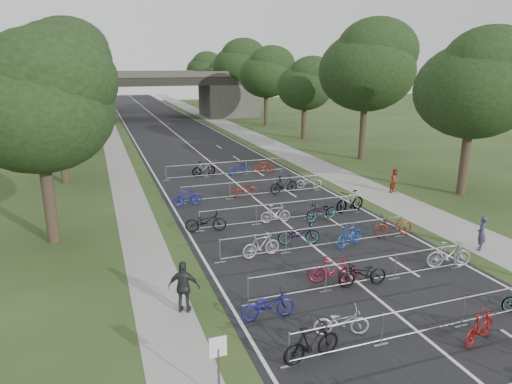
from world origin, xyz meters
TOP-DOWN VIEW (x-y plane):
  - road at (0.00, 50.00)m, footprint 11.00×140.00m
  - sidewalk_right at (8.00, 50.00)m, footprint 3.00×140.00m
  - sidewalk_left at (-7.50, 50.00)m, footprint 2.00×140.00m
  - lane_markings at (0.00, 50.00)m, footprint 0.12×140.00m
  - overpass_bridge at (0.00, 65.00)m, footprint 31.00×8.00m
  - park_sign at (-6.80, 3.00)m, footprint 0.45×0.06m
  - tree_left_0 at (-11.39, 15.93)m, footprint 6.72×6.72m
  - tree_right_0 at (13.11, 15.93)m, footprint 7.17×7.17m
  - tree_left_1 at (-11.39, 27.93)m, footprint 7.56×7.56m
  - tree_right_1 at (13.11, 27.93)m, footprint 8.18×8.18m
  - tree_left_2 at (-11.39, 39.93)m, footprint 8.40×8.40m
  - tree_right_2 at (13.11, 39.93)m, footprint 6.16×6.16m
  - tree_left_3 at (-11.39, 51.93)m, footprint 6.72×6.72m
  - tree_right_3 at (13.11, 51.93)m, footprint 7.17×7.17m
  - tree_left_4 at (-11.39, 63.93)m, footprint 7.56×7.56m
  - tree_right_4 at (13.11, 63.93)m, footprint 8.18×8.18m
  - tree_left_5 at (-11.39, 75.93)m, footprint 8.40×8.40m
  - tree_right_5 at (13.11, 75.93)m, footprint 6.16×6.16m
  - tree_left_6 at (-11.39, 87.93)m, footprint 6.72×6.72m
  - tree_right_6 at (13.11, 87.93)m, footprint 7.17×7.17m
  - barrier_row_1 at (0.00, 3.60)m, footprint 9.70×0.08m
  - barrier_row_2 at (0.00, 7.20)m, footprint 9.70×0.08m
  - barrier_row_3 at (0.00, 11.00)m, footprint 9.70×0.08m
  - barrier_row_4 at (0.00, 15.00)m, footprint 9.70×0.08m
  - barrier_row_5 at (0.00, 20.00)m, footprint 9.70×0.08m
  - barrier_row_6 at (0.00, 26.00)m, footprint 9.70×0.08m
  - bike_4 at (-3.87, 3.67)m, footprint 1.95×0.78m
  - bike_5 at (-2.41, 4.51)m, footprint 1.87×1.09m
  - bike_6 at (1.39, 2.75)m, footprint 1.77×1.00m
  - bike_8 at (-4.25, 6.18)m, footprint 1.90×0.73m
  - bike_9 at (-1.01, 7.66)m, footprint 1.97×1.33m
  - bike_10 at (-0.01, 7.11)m, footprint 2.03×0.88m
  - bike_11 at (4.30, 7.35)m, footprint 2.01×0.95m
  - bike_12 at (-2.73, 11.00)m, footprint 1.87×0.74m
  - bike_13 at (-0.54, 11.78)m, footprint 2.08×1.11m
  - bike_14 at (1.59, 10.75)m, footprint 1.88×1.15m
  - bike_15 at (4.30, 11.17)m, footprint 2.13×0.85m
  - bike_16 at (-4.30, 14.88)m, footprint 2.19×1.07m
  - bike_17 at (-0.45, 14.94)m, footprint 1.70×0.61m
  - bike_18 at (2.04, 14.45)m, footprint 2.04×1.00m
  - bike_19 at (4.30, 15.30)m, footprint 2.11×0.98m
  - bike_20 at (-4.30, 19.54)m, footprint 1.77×0.57m
  - bike_21 at (-0.59, 20.23)m, footprint 1.83×0.68m
  - bike_22 at (2.17, 19.99)m, footprint 2.15×0.94m
  - bike_23 at (4.30, 20.66)m, footprint 1.84×1.06m
  - bike_25 at (-1.66, 26.54)m, footprint 1.86×0.66m
  - bike_26 at (0.98, 26.11)m, footprint 2.04×1.35m
  - bike_27 at (2.95, 25.89)m, footprint 1.73×0.77m
  - pedestrian_a at (7.01, 8.36)m, footprint 0.71×0.68m
  - pedestrian_b at (9.18, 17.82)m, footprint 0.97×0.88m
  - pedestrian_c at (-6.80, 7.54)m, footprint 1.18×0.84m

SIDE VIEW (x-z plane):
  - lane_markings at x=0.00m, z-range 0.00..0.00m
  - road at x=0.00m, z-range 0.00..0.01m
  - sidewalk_right at x=8.00m, z-range 0.00..0.01m
  - sidewalk_left at x=-7.50m, z-range 0.00..0.01m
  - bike_23 at x=4.30m, z-range 0.00..0.92m
  - bike_5 at x=-2.41m, z-range 0.00..0.93m
  - bike_21 at x=-0.59m, z-range 0.00..0.95m
  - bike_8 at x=-4.25m, z-range 0.00..0.99m
  - bike_17 at x=-0.45m, z-range 0.00..1.00m
  - bike_27 at x=2.95m, z-range 0.00..1.01m
  - bike_26 at x=0.98m, z-range 0.00..1.01m
  - bike_18 at x=2.04m, z-range 0.00..1.02m
  - bike_6 at x=1.39m, z-range 0.00..1.02m
  - bike_10 at x=-0.01m, z-range 0.00..1.03m
  - bike_13 at x=-0.54m, z-range 0.00..1.04m
  - bike_20 at x=-4.30m, z-range 0.00..1.05m
  - barrier_row_1 at x=0.00m, z-range 0.00..1.10m
  - barrier_row_2 at x=0.00m, z-range 0.00..1.10m
  - barrier_row_3 at x=0.00m, z-range 0.00..1.10m
  - barrier_row_4 at x=0.00m, z-range 0.00..1.10m
  - barrier_row_5 at x=0.00m, z-range 0.00..1.10m
  - barrier_row_6 at x=0.00m, z-range 0.00..1.10m
  - bike_14 at x=1.59m, z-range 0.00..1.09m
  - bike_12 at x=-2.73m, z-range 0.00..1.09m
  - bike_25 at x=-1.66m, z-range 0.00..1.10m
  - bike_15 at x=4.30m, z-range 0.00..1.10m
  - bike_16 at x=-4.30m, z-range 0.00..1.10m
  - bike_4 at x=-3.87m, z-range 0.00..1.14m
  - bike_9 at x=-1.01m, z-range 0.00..1.16m
  - bike_11 at x=4.30m, z-range 0.00..1.16m
  - bike_19 at x=4.30m, z-range 0.00..1.22m
  - bike_22 at x=2.17m, z-range 0.00..1.25m
  - pedestrian_b at x=9.18m, z-range 0.00..1.61m
  - pedestrian_a at x=7.01m, z-range 0.00..1.63m
  - pedestrian_c at x=-6.80m, z-range 0.00..1.86m
  - park_sign at x=-6.80m, z-range 0.36..2.18m
  - overpass_bridge at x=0.00m, z-range 0.01..7.06m
  - tree_right_2 at x=13.11m, z-range 1.25..10.64m
  - tree_right_5 at x=13.11m, z-range 1.25..10.64m
  - tree_left_0 at x=-11.39m, z-range 1.36..11.61m
  - tree_left_3 at x=-11.39m, z-range 1.36..11.61m
  - tree_left_6 at x=-11.39m, z-range 1.36..11.61m
  - tree_right_0 at x=13.11m, z-range 1.46..12.39m
  - tree_right_3 at x=13.11m, z-range 1.46..12.39m
  - tree_right_6 at x=13.11m, z-range 1.46..12.39m
  - tree_left_1 at x=-11.39m, z-range 1.54..13.07m
  - tree_left_4 at x=-11.39m, z-range 1.54..13.07m
  - tree_right_1 at x=13.11m, z-range 1.67..14.13m
  - tree_right_4 at x=13.11m, z-range 1.67..14.13m
  - tree_left_2 at x=-11.39m, z-range 1.71..14.52m
  - tree_left_5 at x=-11.39m, z-range 1.71..14.52m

